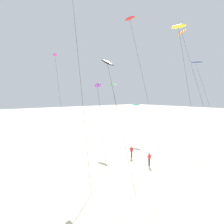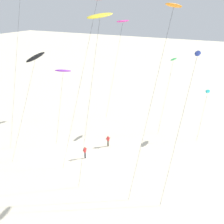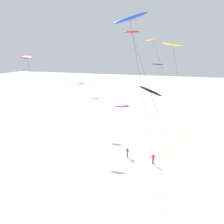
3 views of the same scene
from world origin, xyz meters
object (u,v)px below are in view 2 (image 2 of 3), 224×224
at_px(kite_navy, 197,56).
at_px(kite_black, 35,58).
at_px(kite_purple, 63,71).
at_px(kite_flyer_nearest, 108,140).
at_px(kite_green, 174,60).
at_px(kite_magenta, 123,22).
at_px(kite_yellow, 100,17).
at_px(kite_teal, 208,92).
at_px(kite_flyer_middle, 85,152).
at_px(kite_red, 97,2).
at_px(kite_orange, 173,8).

bearing_deg(kite_navy, kite_black, -175.68).
height_order(kite_black, kite_purple, kite_black).
bearing_deg(kite_flyer_nearest, kite_purple, -173.74).
height_order(kite_green, kite_flyer_nearest, kite_green).
bearing_deg(kite_black, kite_magenta, 80.58).
height_order(kite_yellow, kite_teal, kite_yellow).
relative_size(kite_black, kite_magenta, 0.82).
height_order(kite_magenta, kite_flyer_middle, kite_magenta).
relative_size(kite_yellow, kite_flyer_middle, 11.00).
bearing_deg(kite_magenta, kite_flyer_middle, -78.22).
height_order(kite_purple, kite_teal, kite_purple).
distance_m(kite_yellow, kite_purple, 12.93).
bearing_deg(kite_black, kite_navy, 4.32).
xyz_separation_m(kite_red, kite_navy, (12.80, -2.28, -4.91)).
relative_size(kite_purple, kite_teal, 1.47).
distance_m(kite_yellow, kite_teal, 21.16).
height_order(kite_black, kite_navy, kite_navy).
distance_m(kite_teal, kite_orange, 17.06).
xyz_separation_m(kite_flyer_nearest, kite_flyer_middle, (-1.04, -4.34, 0.00)).
relative_size(kite_red, kite_flyer_middle, 11.82).
xyz_separation_m(kite_teal, kite_flyer_middle, (-12.09, -14.38, -6.10)).
bearing_deg(kite_purple, kite_orange, -5.48).
height_order(kite_yellow, kite_black, kite_yellow).
bearing_deg(kite_teal, kite_flyer_middle, -130.06).
bearing_deg(kite_navy, kite_orange, 166.14).
distance_m(kite_magenta, kite_purple, 16.07).
distance_m(kite_magenta, kite_red, 15.67).
distance_m(kite_green, kite_flyer_middle, 19.37).
bearing_deg(kite_flyer_middle, kite_black, -179.29).
distance_m(kite_black, kite_flyer_middle, 13.63).
distance_m(kite_red, kite_green, 15.60).
distance_m(kite_green, kite_orange, 15.59).
bearing_deg(kite_purple, kite_green, 44.16).
relative_size(kite_black, kite_purple, 1.25).
height_order(kite_purple, kite_orange, kite_orange).
bearing_deg(kite_purple, kite_teal, 31.33).
bearing_deg(kite_black, kite_green, 48.96).
bearing_deg(kite_navy, kite_flyer_middle, -173.73).
relative_size(kite_yellow, kite_red, 0.93).
relative_size(kite_black, kite_orange, 0.69).
xyz_separation_m(kite_magenta, kite_navy, (16.64, -17.13, -1.72)).
bearing_deg(kite_purple, kite_flyer_middle, -32.90).
relative_size(kite_black, kite_teal, 1.83).
height_order(kite_orange, kite_flyer_middle, kite_orange).
distance_m(kite_yellow, kite_magenta, 21.53).
xyz_separation_m(kite_black, kite_green, (13.36, 15.35, -1.66)).
relative_size(kite_magenta, kite_flyer_nearest, 9.82).
relative_size(kite_yellow, kite_green, 1.63).
bearing_deg(kite_black, kite_teal, 37.21).
height_order(kite_red, kite_navy, kite_red).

